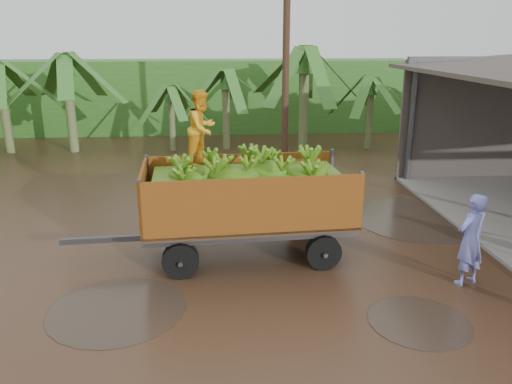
% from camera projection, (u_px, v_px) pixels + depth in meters
% --- Properties ---
extents(ground, '(100.00, 100.00, 0.00)m').
position_uv_depth(ground, '(269.00, 255.00, 11.25)').
color(ground, black).
rests_on(ground, ground).
extents(hedge_north, '(22.00, 3.00, 3.60)m').
position_uv_depth(hedge_north, '(200.00, 96.00, 25.81)').
color(hedge_north, '#2D661E').
rests_on(hedge_north, ground).
extents(banana_trailer, '(6.31, 2.48, 3.68)m').
position_uv_depth(banana_trailer, '(246.00, 197.00, 10.87)').
color(banana_trailer, '#AC5F18').
rests_on(banana_trailer, ground).
extents(man_blue, '(0.80, 0.68, 1.87)m').
position_uv_depth(man_blue, '(471.00, 240.00, 9.68)').
color(man_blue, '#7278D0').
rests_on(man_blue, ground).
extents(utility_pole, '(1.20, 0.24, 7.94)m').
position_uv_depth(utility_pole, '(286.00, 58.00, 16.72)').
color(utility_pole, '#47301E').
rests_on(utility_pole, ground).
extents(banana_plants, '(24.88, 20.50, 4.39)m').
position_uv_depth(banana_plants, '(58.00, 125.00, 16.36)').
color(banana_plants, '#2D661E').
rests_on(banana_plants, ground).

